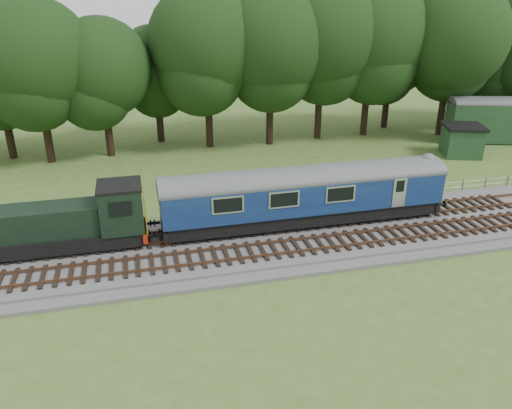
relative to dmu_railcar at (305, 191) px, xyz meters
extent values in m
plane|color=#456424|center=(-2.13, -1.40, -2.61)|extent=(120.00, 120.00, 0.00)
cube|color=#4C4C4F|center=(-2.13, -1.40, -2.43)|extent=(70.00, 7.00, 0.35)
cube|color=brown|center=(-2.13, -0.72, -2.12)|extent=(66.50, 0.07, 0.14)
cube|color=brown|center=(-2.13, 0.72, -2.12)|extent=(66.50, 0.07, 0.14)
cube|color=brown|center=(-2.13, -3.72, -2.12)|extent=(66.50, 0.07, 0.14)
cube|color=brown|center=(-2.13, -2.28, -2.12)|extent=(66.50, 0.07, 0.14)
cube|color=black|center=(-0.01, 0.00, -1.55)|extent=(17.46, 2.52, 0.85)
cube|color=navy|center=(-0.01, 0.00, -0.12)|extent=(18.00, 2.80, 2.05)
cube|color=yellow|center=(9.01, 0.00, -0.50)|extent=(0.06, 2.74, 1.30)
cube|color=black|center=(5.99, 0.00, -1.75)|extent=(2.60, 2.00, 0.55)
cube|color=black|center=(-6.01, 0.00, -1.75)|extent=(2.60, 2.00, 0.55)
cube|color=black|center=(-14.41, 0.00, -1.60)|extent=(8.73, 2.39, 0.85)
cube|color=black|center=(-15.61, 0.00, -0.35)|extent=(6.30, 2.08, 1.70)
cube|color=black|center=(-11.21, 0.00, 0.05)|extent=(2.40, 2.55, 2.60)
cube|color=#B11E0D|center=(-10.03, 0.00, -1.55)|extent=(0.25, 2.60, 0.55)
cube|color=yellow|center=(-9.89, 0.00, -0.15)|extent=(0.06, 2.55, 2.30)
imported|color=#FF4A0D|center=(-8.71, -0.74, -1.35)|extent=(0.78, 0.76, 1.81)
cube|color=#1A3A1D|center=(19.39, 11.36, -1.28)|extent=(4.03, 4.03, 2.65)
cube|color=black|center=(19.39, 11.36, 0.14)|extent=(4.44, 4.44, 0.21)
camera|label=1|loc=(-10.08, -27.52, 11.49)|focal=35.00mm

